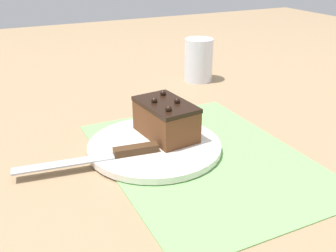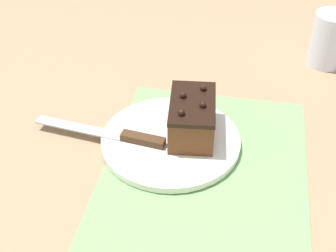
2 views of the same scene
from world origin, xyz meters
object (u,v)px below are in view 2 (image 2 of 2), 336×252
Objects in this scene: chocolate_cake at (192,117)px; drinking_glass at (329,40)px; cake_plate at (171,140)px; serving_knife at (121,135)px.

chocolate_cake is 0.41m from drinking_glass.
cake_plate is 1.00× the size of serving_knife.
chocolate_cake reaches higher than cake_plate.
cake_plate is at bearing -40.23° from drinking_glass.
serving_knife reaches higher than cake_plate.
serving_knife is at bearing -72.44° from chocolate_cake.
drinking_glass reaches higher than cake_plate.
cake_plate is 0.45m from drinking_glass.
chocolate_cake is at bearing -38.62° from drinking_glass.
serving_knife is (0.02, -0.09, 0.01)m from cake_plate.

